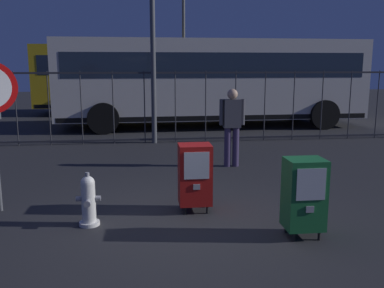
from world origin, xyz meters
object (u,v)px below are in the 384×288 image
(pedestrian, at_px, (232,123))
(newspaper_box_secondary, at_px, (195,174))
(bus_far, at_px, (157,75))
(street_light_near_left, at_px, (183,9))
(newspaper_box_primary, at_px, (304,194))
(bus_near, at_px, (211,78))
(fire_hydrant, at_px, (88,201))

(pedestrian, bearing_deg, newspaper_box_secondary, -112.70)
(bus_far, bearing_deg, street_light_near_left, 11.85)
(newspaper_box_primary, relative_size, bus_near, 0.10)
(bus_far, bearing_deg, newspaper_box_secondary, -88.09)
(newspaper_box_primary, xyz_separation_m, street_light_near_left, (-0.08, 14.56, 4.03))
(fire_hydrant, relative_size, pedestrian, 0.45)
(newspaper_box_primary, relative_size, street_light_near_left, 0.13)
(fire_hydrant, distance_m, newspaper_box_primary, 2.86)
(fire_hydrant, relative_size, bus_near, 0.07)
(newspaper_box_primary, xyz_separation_m, bus_near, (0.42, 9.83, 1.14))
(newspaper_box_primary, bearing_deg, street_light_near_left, 90.32)
(pedestrian, xyz_separation_m, bus_far, (-1.19, 10.50, 0.76))
(newspaper_box_primary, xyz_separation_m, bus_far, (-1.30, 14.34, 1.14))
(pedestrian, xyz_separation_m, bus_near, (0.53, 5.99, 0.76))
(fire_hydrant, xyz_separation_m, bus_far, (1.46, 13.62, 1.36))
(street_light_near_left, bearing_deg, fire_hydrant, -100.96)
(bus_far, bearing_deg, pedestrian, -81.84)
(newspaper_box_secondary, relative_size, bus_near, 0.10)
(bus_near, bearing_deg, newspaper_box_secondary, -101.98)
(bus_far, xyz_separation_m, street_light_near_left, (1.22, 0.22, 2.90))
(pedestrian, distance_m, street_light_near_left, 11.33)
(fire_hydrant, height_order, pedestrian, pedestrian)
(pedestrian, height_order, bus_near, bus_near)
(newspaper_box_secondary, distance_m, pedestrian, 2.98)
(pedestrian, bearing_deg, fire_hydrant, -130.36)
(newspaper_box_secondary, distance_m, bus_far, 13.27)
(newspaper_box_secondary, height_order, bus_near, bus_near)
(pedestrian, distance_m, bus_near, 6.06)
(fire_hydrant, distance_m, newspaper_box_secondary, 1.58)
(bus_far, bearing_deg, newspaper_box_primary, -83.12)
(newspaper_box_primary, height_order, street_light_near_left, street_light_near_left)
(fire_hydrant, relative_size, newspaper_box_primary, 0.73)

